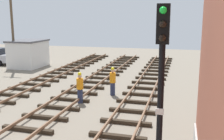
{
  "coord_description": "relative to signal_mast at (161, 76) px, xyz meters",
  "views": [
    {
      "loc": [
        3.23,
        -3.7,
        5.02
      ],
      "look_at": [
        -0.49,
        10.15,
        2.19
      ],
      "focal_mm": 42.92,
      "sensor_mm": 36.0,
      "label": 1
    }
  ],
  "objects": [
    {
      "name": "utility_pole_far",
      "position": [
        -15.75,
        15.55,
        1.13
      ],
      "size": [
        1.8,
        0.24,
        8.64
      ],
      "color": "brown",
      "rests_on": "ground"
    },
    {
      "name": "track_worker_foreground",
      "position": [
        -3.78,
        8.84,
        -2.45
      ],
      "size": [
        0.4,
        0.4,
        1.87
      ],
      "color": "#262D4C",
      "rests_on": "ground"
    },
    {
      "name": "signal_mast",
      "position": [
        0.0,
        0.0,
        0.0
      ],
      "size": [
        0.36,
        0.4,
        5.39
      ],
      "color": "black",
      "rests_on": "ground"
    },
    {
      "name": "track_worker_distant",
      "position": [
        -5.24,
        6.79,
        -2.45
      ],
      "size": [
        0.4,
        0.4,
        1.87
      ],
      "color": "#262D4C",
      "rests_on": "ground"
    },
    {
      "name": "control_hut",
      "position": [
        -14.78,
        16.54,
        -1.99
      ],
      "size": [
        3.0,
        3.8,
        2.76
      ],
      "color": "silver",
      "rests_on": "ground"
    }
  ]
}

